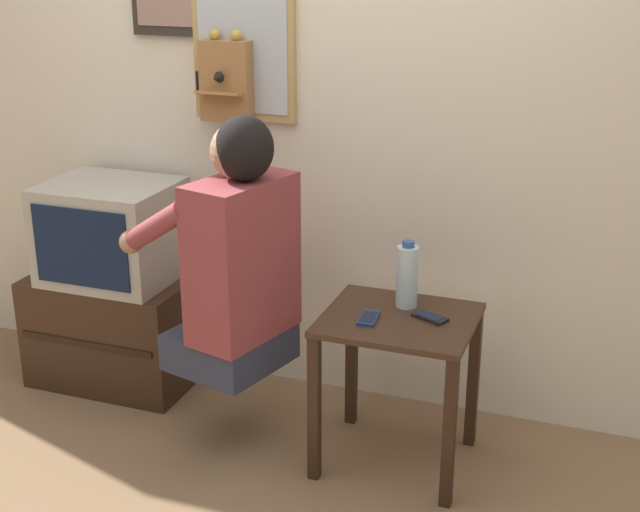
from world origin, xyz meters
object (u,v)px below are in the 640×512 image
object	(u,v)px
water_bottle	(407,276)
cell_phone_spare	(430,317)
wall_mirror	(244,39)
cell_phone_held	(369,318)
wall_phone_antique	(228,80)
person	(236,256)
television	(111,232)

from	to	relation	value
water_bottle	cell_phone_spare	bearing A→B (deg)	-37.13
water_bottle	wall_mirror	bearing A→B (deg)	156.10
cell_phone_held	cell_phone_spare	size ratio (longest dim) A/B	0.93
wall_phone_antique	cell_phone_held	bearing A→B (deg)	-32.20
person	cell_phone_spare	world-z (taller)	person
wall_phone_antique	cell_phone_held	distance (m)	1.14
television	cell_phone_spare	xyz separation A→B (m)	(1.41, -0.19, -0.10)
wall_mirror	cell_phone_spare	distance (m)	1.32
cell_phone_spare	television	bearing A→B (deg)	106.35
television	cell_phone_spare	bearing A→B (deg)	-7.51
person	cell_phone_held	distance (m)	0.52
wall_phone_antique	cell_phone_spare	size ratio (longest dim) A/B	5.30
person	water_bottle	distance (m)	0.62
wall_mirror	water_bottle	xyz separation A→B (m)	(0.78, -0.35, -0.77)
wall_phone_antique	water_bottle	distance (m)	1.08
television	cell_phone_held	distance (m)	1.24
wall_mirror	television	bearing A→B (deg)	-155.03
wall_mirror	cell_phone_held	distance (m)	1.23
person	wall_mirror	distance (m)	0.90
wall_phone_antique	wall_mirror	xyz separation A→B (m)	(0.06, 0.04, 0.16)
wall_phone_antique	cell_phone_spare	world-z (taller)	wall_phone_antique
television	person	bearing A→B (deg)	-22.61
wall_phone_antique	water_bottle	world-z (taller)	wall_phone_antique
cell_phone_held	water_bottle	bearing A→B (deg)	56.59
person	wall_phone_antique	xyz separation A→B (m)	(-0.25, 0.50, 0.54)
wall_mirror	person	bearing A→B (deg)	-69.83
person	cell_phone_held	bearing A→B (deg)	-71.51
person	water_bottle	xyz separation A→B (m)	(0.58, 0.20, -0.07)
cell_phone_spare	water_bottle	world-z (taller)	water_bottle
person	wall_phone_antique	bearing A→B (deg)	41.79
wall_phone_antique	cell_phone_spare	xyz separation A→B (m)	(0.94, -0.39, -0.72)
person	wall_mirror	xyz separation A→B (m)	(-0.20, 0.54, 0.70)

